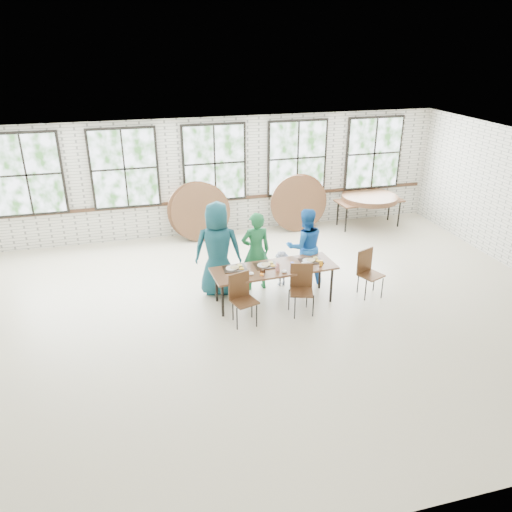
{
  "coord_description": "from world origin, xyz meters",
  "views": [
    {
      "loc": [
        -2.2,
        -7.8,
        4.83
      ],
      "look_at": [
        0.0,
        0.4,
        1.05
      ],
      "focal_mm": 35.0,
      "sensor_mm": 36.0,
      "label": 1
    }
  ],
  "objects_px": {
    "chair_near_right": "(301,284)",
    "storage_table": "(369,202)",
    "dining_table": "(274,270)",
    "chair_near_left": "(242,294)"
  },
  "relations": [
    {
      "from": "chair_near_right",
      "to": "chair_near_left",
      "type": "bearing_deg",
      "value": -158.43
    },
    {
      "from": "dining_table",
      "to": "chair_near_left",
      "type": "height_order",
      "value": "chair_near_left"
    },
    {
      "from": "dining_table",
      "to": "chair_near_right",
      "type": "relative_size",
      "value": 2.57
    },
    {
      "from": "storage_table",
      "to": "dining_table",
      "type": "bearing_deg",
      "value": -141.78
    },
    {
      "from": "chair_near_left",
      "to": "chair_near_right",
      "type": "xyz_separation_m",
      "value": [
        1.17,
        0.08,
        0.0
      ]
    },
    {
      "from": "dining_table",
      "to": "chair_near_left",
      "type": "bearing_deg",
      "value": -147.97
    },
    {
      "from": "chair_near_left",
      "to": "chair_near_right",
      "type": "relative_size",
      "value": 1.0
    },
    {
      "from": "chair_near_left",
      "to": "storage_table",
      "type": "xyz_separation_m",
      "value": [
        4.51,
        3.98,
        0.13
      ]
    },
    {
      "from": "chair_near_right",
      "to": "storage_table",
      "type": "bearing_deg",
      "value": 67.01
    },
    {
      "from": "chair_near_right",
      "to": "storage_table",
      "type": "xyz_separation_m",
      "value": [
        3.34,
        3.9,
        0.13
      ]
    }
  ]
}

